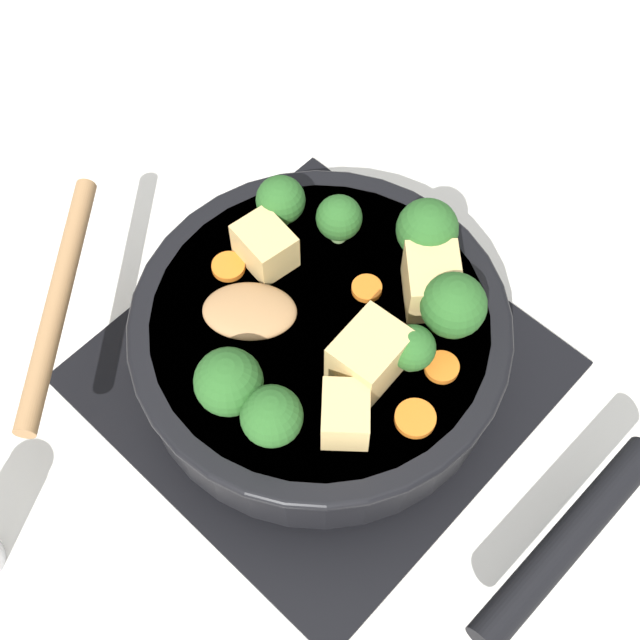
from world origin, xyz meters
TOP-DOWN VIEW (x-y plane):
  - ground_plane at (0.00, 0.00)m, footprint 2.40×2.40m
  - front_burner_grate at (0.00, 0.00)m, footprint 0.31×0.31m
  - skillet_pan at (-0.00, -0.00)m, footprint 0.28×0.38m
  - wooden_spoon at (-0.08, 0.10)m, footprint 0.21×0.22m
  - tofu_cube_center_large at (-0.01, -0.05)m, footprint 0.05×0.04m
  - tofu_cube_near_handle at (0.07, -0.04)m, footprint 0.06×0.06m
  - tofu_cube_east_chunk at (0.01, 0.07)m, footprint 0.04×0.05m
  - tofu_cube_west_chunk at (-0.05, -0.07)m, footprint 0.05×0.05m
  - broccoli_floret_near_spoon at (0.04, 0.08)m, footprint 0.04×0.04m
  - broccoli_floret_center_top at (-0.09, 0.00)m, footprint 0.05×0.05m
  - broccoli_floret_east_rim at (-0.08, -0.04)m, footprint 0.04×0.04m
  - broccoli_floret_west_rim at (0.10, -0.02)m, footprint 0.05×0.05m
  - broccoli_floret_north_edge at (0.06, -0.07)m, footprint 0.05×0.05m
  - broccoli_floret_south_cluster at (0.02, -0.07)m, footprint 0.03×0.03m
  - broccoli_floret_mid_floret at (0.06, 0.04)m, footprint 0.03×0.03m
  - carrot_slice_orange_thin at (-0.01, 0.08)m, footprint 0.02×0.02m
  - carrot_slice_near_center at (-0.01, -0.10)m, footprint 0.03×0.03m
  - carrot_slice_edge_slice at (0.03, -0.09)m, footprint 0.02×0.02m
  - carrot_slice_under_broccoli at (0.04, -0.01)m, footprint 0.02×0.02m

SIDE VIEW (x-z plane):
  - ground_plane at x=0.00m, z-range 0.00..0.00m
  - front_burner_grate at x=0.00m, z-range 0.00..0.03m
  - skillet_pan at x=0.00m, z-range 0.03..0.09m
  - carrot_slice_orange_thin at x=-0.01m, z-range 0.08..0.09m
  - carrot_slice_near_center at x=-0.01m, z-range 0.08..0.09m
  - carrot_slice_edge_slice at x=0.03m, z-range 0.08..0.09m
  - carrot_slice_under_broccoli at x=0.04m, z-range 0.08..0.09m
  - wooden_spoon at x=-0.08m, z-range 0.08..0.10m
  - tofu_cube_west_chunk at x=-0.05m, z-range 0.08..0.12m
  - tofu_cube_east_chunk at x=0.01m, z-range 0.08..0.12m
  - tofu_cube_near_handle at x=0.07m, z-range 0.08..0.12m
  - tofu_cube_center_large at x=-0.01m, z-range 0.08..0.12m
  - broccoli_floret_south_cluster at x=0.02m, z-range 0.09..0.13m
  - broccoli_floret_mid_floret at x=0.06m, z-range 0.09..0.13m
  - broccoli_floret_near_spoon at x=0.04m, z-range 0.09..0.13m
  - broccoli_floret_east_rim at x=-0.08m, z-range 0.09..0.14m
  - broccoli_floret_west_rim at x=0.10m, z-range 0.09..0.14m
  - broccoli_floret_center_top at x=-0.09m, z-range 0.09..0.14m
  - broccoli_floret_north_edge at x=0.06m, z-range 0.09..0.14m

